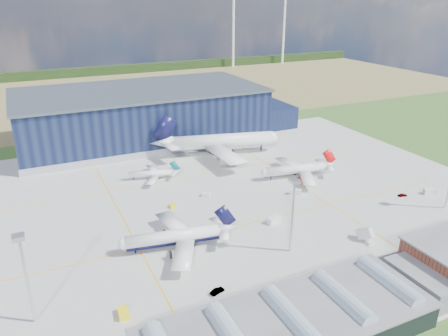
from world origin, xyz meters
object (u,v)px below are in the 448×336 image
at_px(hangar, 147,116).
at_px(airliner_red, 296,165).
at_px(airstair, 364,236).
at_px(car_a, 403,195).
at_px(airliner_regional, 150,171).
at_px(gse_tug_a, 123,313).
at_px(car_b, 217,291).
at_px(gse_tug_c, 229,155).
at_px(gse_cart_b, 206,195).
at_px(airliner_navy, 173,230).
at_px(gse_tug_b, 173,206).
at_px(gse_van_b, 296,192).
at_px(light_mast_west, 24,265).
at_px(gse_van_a, 274,220).
at_px(light_mast_center, 293,204).
at_px(airliner_widebody, 222,134).
at_px(gse_van_c, 430,191).

distance_m(hangar, airliner_red, 88.36).
bearing_deg(airstair, car_a, 6.57).
xyz_separation_m(airliner_red, airliner_regional, (-54.49, 23.76, -1.84)).
bearing_deg(airliner_regional, car_a, 162.20).
bearing_deg(gse_tug_a, car_b, 0.30).
xyz_separation_m(gse_tug_c, airstair, (5.12, -85.04, 0.87)).
xyz_separation_m(hangar, gse_cart_b, (-0.51, -79.70, -10.93)).
xyz_separation_m(airliner_navy, gse_tug_b, (8.39, 25.36, -5.31)).
xyz_separation_m(airliner_red, airstair, (-8.77, -50.78, -4.00)).
distance_m(airliner_red, gse_tug_c, 37.30).
height_order(gse_tug_c, airstair, airstair).
bearing_deg(gse_cart_b, gse_van_b, -71.44).
relative_size(light_mast_west, airliner_navy, 0.63).
relative_size(gse_van_a, car_a, 1.46).
relative_size(light_mast_west, gse_van_b, 5.33).
bearing_deg(gse_cart_b, airliner_navy, -177.47).
distance_m(airliner_navy, airstair, 58.48).
xyz_separation_m(airstair, car_b, (-51.53, -4.08, -0.87)).
bearing_deg(light_mast_center, gse_tug_b, 117.81).
bearing_deg(hangar, gse_cart_b, -90.37).
xyz_separation_m(light_mast_center, airliner_navy, (-30.41, 16.39, -9.51)).
distance_m(airliner_regional, gse_tug_a, 82.34).
height_order(car_a, car_b, car_b).
bearing_deg(airliner_regional, airliner_red, 173.64).
bearing_deg(gse_tug_c, gse_tug_a, -111.85).
height_order(light_mast_center, gse_tug_c, light_mast_center).
bearing_deg(gse_van_b, light_mast_center, 179.08).
bearing_deg(hangar, airliner_widebody, -58.02).
distance_m(light_mast_center, airliner_navy, 35.83).
distance_m(airliner_regional, car_a, 98.42).
height_order(hangar, airliner_regional, hangar).
distance_m(airliner_navy, car_a, 89.50).
bearing_deg(airliner_red, light_mast_center, 64.86).
relative_size(airliner_regional, gse_tug_a, 5.82).
bearing_deg(gse_van_a, airliner_regional, 11.40).
bearing_deg(hangar, airliner_red, -63.03).
bearing_deg(gse_van_c, airliner_navy, 110.43).
xyz_separation_m(gse_cart_b, car_a, (66.59, -31.53, -0.09)).
xyz_separation_m(airliner_regional, car_b, (-5.82, -78.62, -3.04)).
relative_size(gse_tug_b, gse_cart_b, 0.90).
distance_m(hangar, car_b, 135.41).
bearing_deg(gse_tug_a, airliner_navy, 53.01).
bearing_deg(gse_tug_c, airstair, -69.76).
bearing_deg(gse_cart_b, airliner_regional, 70.22).
relative_size(hangar, light_mast_center, 6.30).
bearing_deg(light_mast_center, gse_tug_c, 76.79).
height_order(gse_van_b, gse_cart_b, gse_van_b).
relative_size(airliner_red, car_a, 9.81).
bearing_deg(airliner_widebody, gse_tug_b, -118.62).
xyz_separation_m(light_mast_center, airstair, (24.01, -4.54, -13.90)).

